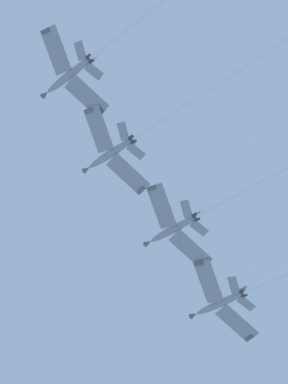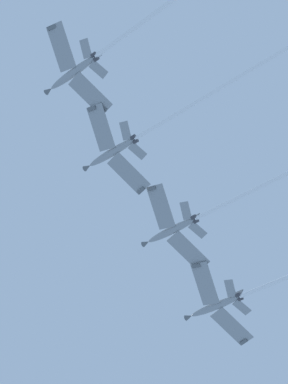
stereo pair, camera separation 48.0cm
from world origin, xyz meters
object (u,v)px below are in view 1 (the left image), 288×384
Objects in this scene: jet_far_left at (114,40)px; jet_inner_right at (258,287)px; jet_inner_left at (142,133)px; jet_centre at (216,206)px.

jet_inner_right is (-20.18, 50.93, 1.16)m from jet_far_left.
jet_centre is at bearing 96.40° from jet_inner_left.
jet_far_left is 1.03× the size of jet_centre.
jet_inner_left is 1.03× the size of jet_inner_right.
jet_far_left is at bearing -68.38° from jet_inner_right.
jet_far_left is 1.15× the size of jet_inner_right.
jet_inner_right reaches higher than jet_far_left.
jet_centre is at bearing -65.65° from jet_inner_right.
jet_far_left is 54.80m from jet_inner_right.
jet_centre is (-2.22, 19.81, -0.92)m from jet_inner_left.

